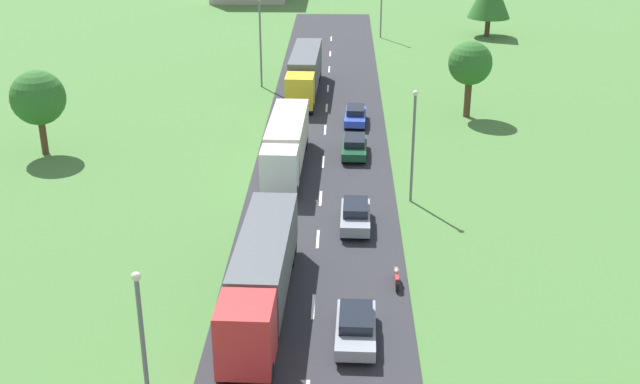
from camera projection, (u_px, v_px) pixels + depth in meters
road at (318, 242)px, 47.95m from camera, size 10.00×140.00×0.06m
lane_marking_centre at (315, 277)px, 44.02m from camera, size 0.16×119.88×0.01m
truck_lead at (261, 273)px, 40.20m from camera, size 2.87×13.62×3.56m
truck_second at (286, 142)px, 58.05m from camera, size 2.74×12.15×3.45m
truck_third at (305, 71)px, 75.72m from camera, size 2.85×13.90×3.77m
car_second at (356, 327)px, 38.13m from camera, size 1.99×4.53×1.41m
car_third at (355, 215)px, 49.49m from camera, size 1.87×4.38×1.53m
car_fourth at (354, 146)px, 60.93m from camera, size 1.97×4.47×1.42m
car_fifth at (355, 115)px, 67.88m from camera, size 1.91×4.38×1.43m
motorcycle_courier at (397, 277)px, 43.05m from camera, size 0.28×1.94×0.91m
lamppost_lead at (144, 353)px, 29.96m from camera, size 0.36×0.36×7.80m
lamppost_second at (413, 140)px, 51.86m from camera, size 0.36×0.36×7.57m
lamppost_third at (260, 38)px, 76.91m from camera, size 0.36×0.36×8.64m
tree_birch at (470, 64)px, 68.36m from camera, size 3.73×3.73×6.59m
tree_pine at (38, 98)px, 60.02m from camera, size 4.09×4.09×6.48m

